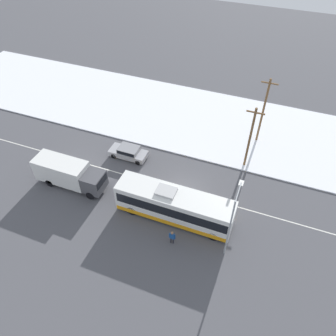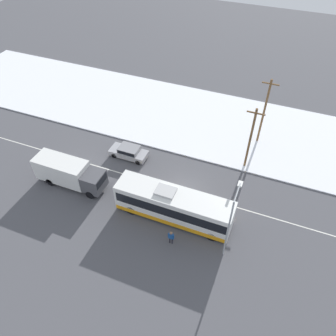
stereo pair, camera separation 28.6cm
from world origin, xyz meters
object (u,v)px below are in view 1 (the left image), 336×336
(city_bus, at_px, (174,205))
(utility_pole_roadside, at_px, (250,138))
(sedan_car, at_px, (129,152))
(pedestrian_at_stop, at_px, (172,236))
(streetlamp, at_px, (232,218))
(box_truck, at_px, (69,173))
(utility_pole_snowlot, at_px, (263,111))

(city_bus, bearing_deg, utility_pole_roadside, 63.33)
(sedan_car, xyz_separation_m, pedestrian_at_stop, (8.61, -8.92, 0.24))
(city_bus, height_order, streetlamp, streetlamp)
(box_truck, height_order, utility_pole_roadside, utility_pole_roadside)
(streetlamp, height_order, utility_pole_roadside, utility_pole_roadside)
(streetlamp, bearing_deg, utility_pole_snowlot, 90.68)
(streetlamp, bearing_deg, box_truck, 173.93)
(box_truck, distance_m, pedestrian_at_stop, 12.70)
(utility_pole_roadside, xyz_separation_m, utility_pole_snowlot, (0.47, 4.88, 0.34))
(city_bus, xyz_separation_m, utility_pole_roadside, (4.75, 9.46, 2.28))
(utility_pole_roadside, bearing_deg, utility_pole_snowlot, 84.45)
(utility_pole_snowlot, bearing_deg, streetlamp, -89.32)
(pedestrian_at_stop, distance_m, streetlamp, 5.82)
(city_bus, height_order, utility_pole_snowlot, utility_pole_snowlot)
(sedan_car, distance_m, utility_pole_roadside, 13.34)
(city_bus, distance_m, sedan_car, 9.92)
(pedestrian_at_stop, bearing_deg, sedan_car, 133.96)
(box_truck, xyz_separation_m, sedan_car, (3.73, 5.99, -0.86))
(sedan_car, bearing_deg, box_truck, 58.06)
(pedestrian_at_stop, height_order, utility_pole_snowlot, utility_pole_snowlot)
(sedan_car, height_order, streetlamp, streetlamp)
(box_truck, relative_size, streetlamp, 1.07)
(box_truck, relative_size, pedestrian_at_stop, 4.55)
(city_bus, bearing_deg, streetlamp, -17.17)
(city_bus, bearing_deg, utility_pole_snowlot, 69.98)
(city_bus, bearing_deg, pedestrian_at_stop, -73.38)
(streetlamp, xyz_separation_m, utility_pole_snowlot, (-0.19, 16.01, -0.14))
(sedan_car, bearing_deg, pedestrian_at_stop, 133.96)
(streetlamp, height_order, utility_pole_snowlot, utility_pole_snowlot)
(box_truck, xyz_separation_m, utility_pole_snowlot, (16.72, 14.21, 2.65))
(city_bus, relative_size, streetlamp, 1.57)
(sedan_car, distance_m, pedestrian_at_stop, 12.40)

